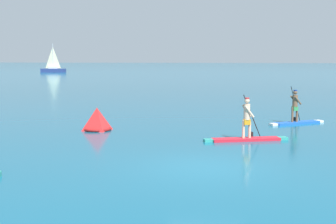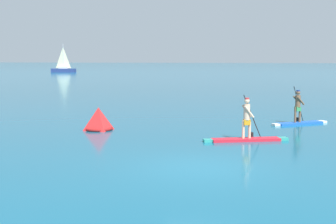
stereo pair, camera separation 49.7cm
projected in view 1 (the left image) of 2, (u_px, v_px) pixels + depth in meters
ground at (205, 168)px, 15.23m from camera, size 440.00×440.00×0.00m
paddleboarder_mid_center at (247, 132)px, 20.04m from camera, size 3.43×1.42×1.87m
paddleboarder_far_right at (296, 116)px, 25.02m from camera, size 2.88×2.04×1.93m
race_marker_buoy at (97, 120)px, 22.82m from camera, size 1.52×1.52×1.05m
sailboat_left_horizon at (53, 68)px, 101.14m from camera, size 5.03×1.44×5.86m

